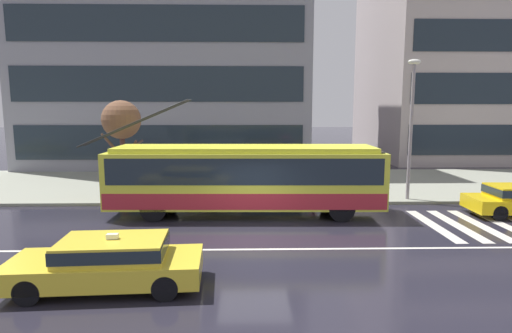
{
  "coord_description": "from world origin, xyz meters",
  "views": [
    {
      "loc": [
        -0.25,
        -13.89,
        4.48
      ],
      "look_at": [
        0.14,
        3.31,
        2.02
      ],
      "focal_mm": 29.18,
      "sensor_mm": 36.0,
      "label": 1
    }
  ],
  "objects_px": {
    "trolleybus": "(246,177)",
    "street_lamp": "(411,118)",
    "street_tree_bare": "(121,121)",
    "taxi_oncoming_near": "(109,261)",
    "bus_shelter": "(205,158)",
    "pedestrian_at_shelter": "(345,163)",
    "pedestrian_approaching_curb": "(214,163)",
    "pedestrian_walking_past": "(314,161)"
  },
  "relations": [
    {
      "from": "trolleybus",
      "to": "taxi_oncoming_near",
      "type": "height_order",
      "value": "trolleybus"
    },
    {
      "from": "bus_shelter",
      "to": "pedestrian_walking_past",
      "type": "xyz_separation_m",
      "value": [
        5.47,
        -0.05,
        -0.16
      ]
    },
    {
      "from": "bus_shelter",
      "to": "pedestrian_walking_past",
      "type": "height_order",
      "value": "bus_shelter"
    },
    {
      "from": "bus_shelter",
      "to": "pedestrian_approaching_curb",
      "type": "distance_m",
      "value": 0.54
    },
    {
      "from": "taxi_oncoming_near",
      "to": "street_lamp",
      "type": "distance_m",
      "value": 14.84
    },
    {
      "from": "trolleybus",
      "to": "taxi_oncoming_near",
      "type": "relative_size",
      "value": 2.61
    },
    {
      "from": "bus_shelter",
      "to": "pedestrian_walking_past",
      "type": "bearing_deg",
      "value": -0.54
    },
    {
      "from": "trolleybus",
      "to": "pedestrian_approaching_curb",
      "type": "relative_size",
      "value": 6.25
    },
    {
      "from": "trolleybus",
      "to": "bus_shelter",
      "type": "bearing_deg",
      "value": 120.37
    },
    {
      "from": "bus_shelter",
      "to": "pedestrian_walking_past",
      "type": "relative_size",
      "value": 1.86
    },
    {
      "from": "street_lamp",
      "to": "street_tree_bare",
      "type": "relative_size",
      "value": 1.39
    },
    {
      "from": "taxi_oncoming_near",
      "to": "street_lamp",
      "type": "relative_size",
      "value": 0.73
    },
    {
      "from": "taxi_oncoming_near",
      "to": "bus_shelter",
      "type": "bearing_deg",
      "value": 82.86
    },
    {
      "from": "street_lamp",
      "to": "street_tree_bare",
      "type": "xyz_separation_m",
      "value": [
        -13.8,
        1.34,
        -0.2
      ]
    },
    {
      "from": "pedestrian_walking_past",
      "to": "street_tree_bare",
      "type": "relative_size",
      "value": 0.43
    },
    {
      "from": "street_tree_bare",
      "to": "taxi_oncoming_near",
      "type": "bearing_deg",
      "value": -75.7
    },
    {
      "from": "pedestrian_approaching_curb",
      "to": "trolleybus",
      "type": "bearing_deg",
      "value": -65.4
    },
    {
      "from": "trolleybus",
      "to": "pedestrian_at_shelter",
      "type": "xyz_separation_m",
      "value": [
        4.99,
        3.63,
        0.11
      ]
    },
    {
      "from": "taxi_oncoming_near",
      "to": "pedestrian_walking_past",
      "type": "height_order",
      "value": "pedestrian_walking_past"
    },
    {
      "from": "pedestrian_at_shelter",
      "to": "street_tree_bare",
      "type": "bearing_deg",
      "value": -179.43
    },
    {
      "from": "trolleybus",
      "to": "pedestrian_approaching_curb",
      "type": "xyz_separation_m",
      "value": [
        -1.57,
        3.42,
        0.15
      ]
    },
    {
      "from": "pedestrian_at_shelter",
      "to": "street_lamp",
      "type": "distance_m",
      "value": 3.84
    },
    {
      "from": "taxi_oncoming_near",
      "to": "trolleybus",
      "type": "bearing_deg",
      "value": 64.62
    },
    {
      "from": "pedestrian_at_shelter",
      "to": "bus_shelter",
      "type": "bearing_deg",
      "value": -178.93
    },
    {
      "from": "pedestrian_approaching_curb",
      "to": "pedestrian_walking_past",
      "type": "height_order",
      "value": "pedestrian_walking_past"
    },
    {
      "from": "trolleybus",
      "to": "pedestrian_walking_past",
      "type": "height_order",
      "value": "trolleybus"
    },
    {
      "from": "bus_shelter",
      "to": "pedestrian_approaching_curb",
      "type": "bearing_deg",
      "value": -9.11
    },
    {
      "from": "bus_shelter",
      "to": "pedestrian_at_shelter",
      "type": "distance_m",
      "value": 7.04
    },
    {
      "from": "pedestrian_at_shelter",
      "to": "pedestrian_approaching_curb",
      "type": "xyz_separation_m",
      "value": [
        -6.55,
        -0.21,
        0.04
      ]
    },
    {
      "from": "street_lamp",
      "to": "trolleybus",
      "type": "bearing_deg",
      "value": -164.21
    },
    {
      "from": "pedestrian_at_shelter",
      "to": "street_tree_bare",
      "type": "height_order",
      "value": "street_tree_bare"
    },
    {
      "from": "taxi_oncoming_near",
      "to": "street_tree_bare",
      "type": "xyz_separation_m",
      "value": [
        -2.71,
        10.64,
        3.09
      ]
    },
    {
      "from": "taxi_oncoming_near",
      "to": "bus_shelter",
      "type": "relative_size",
      "value": 1.27
    },
    {
      "from": "taxi_oncoming_near",
      "to": "pedestrian_approaching_curb",
      "type": "distance_m",
      "value": 10.75
    },
    {
      "from": "bus_shelter",
      "to": "street_tree_bare",
      "type": "relative_size",
      "value": 0.8
    },
    {
      "from": "taxi_oncoming_near",
      "to": "pedestrian_at_shelter",
      "type": "distance_m",
      "value": 13.66
    },
    {
      "from": "bus_shelter",
      "to": "pedestrian_walking_past",
      "type": "distance_m",
      "value": 5.48
    },
    {
      "from": "taxi_oncoming_near",
      "to": "pedestrian_at_shelter",
      "type": "xyz_separation_m",
      "value": [
        8.37,
        10.75,
        1.0
      ]
    },
    {
      "from": "bus_shelter",
      "to": "street_lamp",
      "type": "distance_m",
      "value": 10.05
    },
    {
      "from": "pedestrian_walking_past",
      "to": "street_tree_bare",
      "type": "height_order",
      "value": "street_tree_bare"
    },
    {
      "from": "trolleybus",
      "to": "street_lamp",
      "type": "relative_size",
      "value": 1.92
    },
    {
      "from": "taxi_oncoming_near",
      "to": "pedestrian_at_shelter",
      "type": "relative_size",
      "value": 2.44
    }
  ]
}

